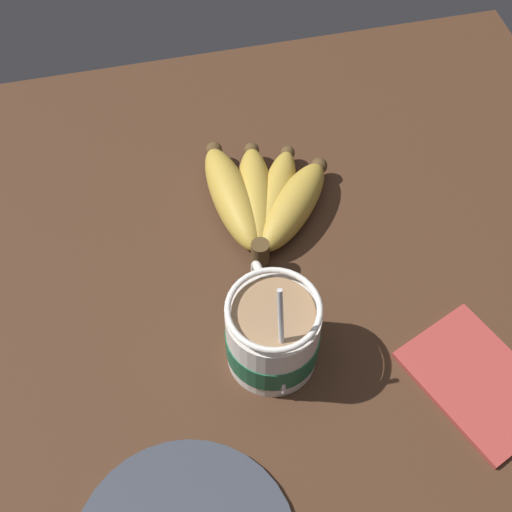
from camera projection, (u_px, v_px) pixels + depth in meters
table at (267, 345)px, 75.72cm from camera, size 91.23×91.23×3.46cm
coffee_mug at (270, 335)px, 69.53cm from camera, size 13.21×9.32×15.36cm
banana_bunch at (263, 199)px, 82.09cm from camera, size 18.48×15.64×4.49cm
napkin at (478, 381)px, 71.18cm from camera, size 17.28×14.92×0.60cm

